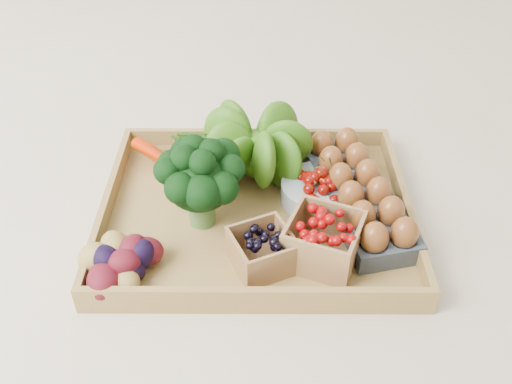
{
  "coord_description": "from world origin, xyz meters",
  "views": [
    {
      "loc": [
        0.0,
        -0.79,
        0.7
      ],
      "look_at": [
        0.0,
        0.0,
        0.06
      ],
      "focal_mm": 40.0,
      "sensor_mm": 36.0,
      "label": 1
    }
  ],
  "objects_px": {
    "broccoli": "(201,195)",
    "egg_carton": "(357,199)",
    "cherry_bowl": "(319,192)",
    "tray": "(256,214)"
  },
  "relations": [
    {
      "from": "cherry_bowl",
      "to": "egg_carton",
      "type": "distance_m",
      "value": 0.07
    },
    {
      "from": "cherry_bowl",
      "to": "egg_carton",
      "type": "bearing_deg",
      "value": -17.22
    },
    {
      "from": "broccoli",
      "to": "egg_carton",
      "type": "relative_size",
      "value": 0.48
    },
    {
      "from": "broccoli",
      "to": "egg_carton",
      "type": "height_order",
      "value": "broccoli"
    },
    {
      "from": "cherry_bowl",
      "to": "egg_carton",
      "type": "relative_size",
      "value": 0.43
    },
    {
      "from": "broccoli",
      "to": "cherry_bowl",
      "type": "bearing_deg",
      "value": 16.53
    },
    {
      "from": "cherry_bowl",
      "to": "tray",
      "type": "bearing_deg",
      "value": -163.57
    },
    {
      "from": "broccoli",
      "to": "cherry_bowl",
      "type": "height_order",
      "value": "broccoli"
    },
    {
      "from": "egg_carton",
      "to": "broccoli",
      "type": "bearing_deg",
      "value": 175.44
    },
    {
      "from": "tray",
      "to": "broccoli",
      "type": "bearing_deg",
      "value": -163.35
    }
  ]
}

